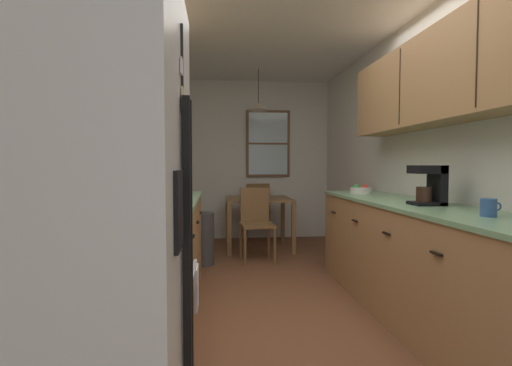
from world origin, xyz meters
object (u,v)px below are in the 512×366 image
object	(u,v)px
dining_chair_far	(256,208)
storage_canister	(144,195)
dining_chair_near	(256,220)
coffee_maker	(431,184)
microwave_over_range	(97,65)
stove_range	(125,306)
mug_by_coffeemaker	(489,208)
table_serving_bowl	(261,196)
fruit_bowl	(361,190)
dining_table	(258,205)
refrigerator	(76,261)
trash_bin	(202,239)

from	to	relation	value
dining_chair_far	storage_canister	bearing A→B (deg)	-107.86
dining_chair_near	coffee_maker	world-z (taller)	coffee_maker
microwave_over_range	dining_chair_near	xyz separation A→B (m)	(1.08, 2.72, -1.19)
storage_canister	stove_range	bearing A→B (deg)	-89.45
storage_canister	mug_by_coffeemaker	xyz separation A→B (m)	(2.00, -0.57, -0.04)
microwave_over_range	storage_canister	world-z (taller)	microwave_over_range
coffee_maker	mug_by_coffeemaker	xyz separation A→B (m)	(-0.02, -0.62, -0.10)
table_serving_bowl	dining_chair_far	bearing A→B (deg)	89.40
fruit_bowl	dining_chair_near	bearing A→B (deg)	136.39
microwave_over_range	dining_chair_near	size ratio (longest dim) A/B	0.68
fruit_bowl	dining_table	bearing A→B (deg)	119.14
dining_chair_near	coffee_maker	xyz separation A→B (m)	(1.06, -2.09, 0.55)
microwave_over_range	mug_by_coffeemaker	distance (m)	2.24
coffee_maker	dining_chair_near	bearing A→B (deg)	116.87
coffee_maker	refrigerator	bearing A→B (deg)	-145.64
stove_range	mug_by_coffeemaker	distance (m)	2.05
dining_chair_far	coffee_maker	xyz separation A→B (m)	(0.92, -3.39, 0.55)
stove_range	dining_table	size ratio (longest dim) A/B	1.20
stove_range	microwave_over_range	world-z (taller)	microwave_over_range
microwave_over_range	dining_chair_far	bearing A→B (deg)	73.19
dining_table	dining_chair_far	bearing A→B (deg)	86.40
mug_by_coffeemaker	dining_table	bearing A→B (deg)	105.58
microwave_over_range	mug_by_coffeemaker	bearing A→B (deg)	0.37
trash_bin	table_serving_bowl	distance (m)	1.20
refrigerator	coffee_maker	size ratio (longest dim) A/B	6.13
dining_table	coffee_maker	bearing A→B (deg)	-70.71
microwave_over_range	table_serving_bowl	world-z (taller)	microwave_over_range
stove_range	storage_canister	bearing A→B (deg)	90.55
dining_table	fruit_bowl	world-z (taller)	fruit_bowl
table_serving_bowl	fruit_bowl	bearing A→B (deg)	-61.17
stove_range	coffee_maker	world-z (taller)	coffee_maker
dining_chair_near	table_serving_bowl	bearing A→B (deg)	77.75
dining_chair_far	table_serving_bowl	world-z (taller)	dining_chair_far
stove_range	dining_chair_far	xyz separation A→B (m)	(1.10, 4.02, 0.03)
storage_canister	trash_bin	bearing A→B (deg)	81.34
microwave_over_range	table_serving_bowl	xyz separation A→B (m)	(1.21, 3.33, -0.93)
trash_bin	stove_range	bearing A→B (deg)	-96.58
storage_canister	table_serving_bowl	world-z (taller)	storage_canister
trash_bin	table_serving_bowl	size ratio (longest dim) A/B	3.36
stove_range	trash_bin	world-z (taller)	stove_range
fruit_bowl	stove_range	bearing A→B (deg)	-137.56
refrigerator	dining_chair_near	bearing A→B (deg)	74.83
dining_chair_near	storage_canister	size ratio (longest dim) A/B	4.88
fruit_bowl	table_serving_bowl	xyz separation A→B (m)	(-0.85, 1.55, -0.18)
microwave_over_range	dining_table	xyz separation A→B (m)	(1.17, 3.37, -1.07)
fruit_bowl	microwave_over_range	bearing A→B (deg)	-139.17
dining_chair_far	storage_canister	distance (m)	3.65
refrigerator	coffee_maker	world-z (taller)	refrigerator
stove_range	dining_table	distance (m)	3.54
refrigerator	table_serving_bowl	size ratio (longest dim) A/B	9.60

